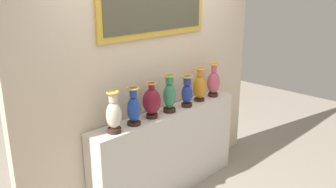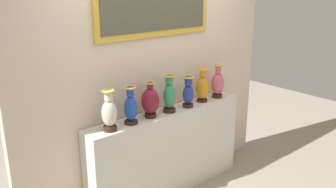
{
  "view_description": "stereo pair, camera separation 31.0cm",
  "coord_description": "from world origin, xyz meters",
  "px_view_note": "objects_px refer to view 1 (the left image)",
  "views": [
    {
      "loc": [
        -2.55,
        -2.51,
        2.29
      ],
      "look_at": [
        0.0,
        0.0,
        1.16
      ],
      "focal_mm": 38.35,
      "sensor_mm": 36.0,
      "label": 1
    },
    {
      "loc": [
        -2.33,
        -2.72,
        2.29
      ],
      "look_at": [
        0.0,
        0.0,
        1.16
      ],
      "focal_mm": 38.35,
      "sensor_mm": 36.0,
      "label": 2
    }
  ],
  "objects_px": {
    "vase_amber": "(200,86)",
    "vase_burgundy": "(152,102)",
    "vase_jade": "(170,95)",
    "vase_cobalt": "(187,92)",
    "vase_sapphire": "(134,108)",
    "vase_ivory": "(114,114)",
    "vase_rose": "(213,82)"
  },
  "relations": [
    {
      "from": "vase_cobalt",
      "to": "vase_amber",
      "type": "distance_m",
      "value": 0.26
    },
    {
      "from": "vase_ivory",
      "to": "vase_sapphire",
      "type": "distance_m",
      "value": 0.25
    },
    {
      "from": "vase_burgundy",
      "to": "vase_jade",
      "type": "height_order",
      "value": "vase_jade"
    },
    {
      "from": "vase_jade",
      "to": "vase_amber",
      "type": "bearing_deg",
      "value": 1.42
    },
    {
      "from": "vase_burgundy",
      "to": "vase_amber",
      "type": "height_order",
      "value": "vase_amber"
    },
    {
      "from": "vase_jade",
      "to": "vase_rose",
      "type": "xyz_separation_m",
      "value": [
        0.75,
        0.0,
        -0.01
      ]
    },
    {
      "from": "vase_ivory",
      "to": "vase_jade",
      "type": "relative_size",
      "value": 0.98
    },
    {
      "from": "vase_burgundy",
      "to": "vase_cobalt",
      "type": "bearing_deg",
      "value": -2.8
    },
    {
      "from": "vase_cobalt",
      "to": "vase_jade",
      "type": "bearing_deg",
      "value": 175.62
    },
    {
      "from": "vase_sapphire",
      "to": "vase_amber",
      "type": "relative_size",
      "value": 0.97
    },
    {
      "from": "vase_amber",
      "to": "vase_rose",
      "type": "relative_size",
      "value": 0.95
    },
    {
      "from": "vase_sapphire",
      "to": "vase_jade",
      "type": "relative_size",
      "value": 0.94
    },
    {
      "from": "vase_burgundy",
      "to": "vase_jade",
      "type": "distance_m",
      "value": 0.25
    },
    {
      "from": "vase_sapphire",
      "to": "vase_rose",
      "type": "xyz_separation_m",
      "value": [
        1.25,
        0.01,
        0.01
      ]
    },
    {
      "from": "vase_amber",
      "to": "vase_burgundy",
      "type": "bearing_deg",
      "value": -179.44
    },
    {
      "from": "vase_jade",
      "to": "vase_rose",
      "type": "distance_m",
      "value": 0.75
    },
    {
      "from": "vase_burgundy",
      "to": "vase_amber",
      "type": "relative_size",
      "value": 0.96
    },
    {
      "from": "vase_sapphire",
      "to": "vase_amber",
      "type": "height_order",
      "value": "vase_amber"
    },
    {
      "from": "vase_sapphire",
      "to": "vase_cobalt",
      "type": "height_order",
      "value": "vase_sapphire"
    },
    {
      "from": "vase_ivory",
      "to": "vase_sapphire",
      "type": "bearing_deg",
      "value": 3.59
    },
    {
      "from": "vase_jade",
      "to": "vase_cobalt",
      "type": "relative_size",
      "value": 1.14
    },
    {
      "from": "vase_ivory",
      "to": "vase_burgundy",
      "type": "relative_size",
      "value": 1.07
    },
    {
      "from": "vase_jade",
      "to": "vase_cobalt",
      "type": "xyz_separation_m",
      "value": [
        0.25,
        -0.02,
        -0.01
      ]
    },
    {
      "from": "vase_ivory",
      "to": "vase_cobalt",
      "type": "height_order",
      "value": "vase_ivory"
    },
    {
      "from": "vase_burgundy",
      "to": "vase_rose",
      "type": "xyz_separation_m",
      "value": [
        1.0,
        -0.0,
        0.0
      ]
    },
    {
      "from": "vase_sapphire",
      "to": "vase_jade",
      "type": "height_order",
      "value": "vase_jade"
    },
    {
      "from": "vase_jade",
      "to": "vase_ivory",
      "type": "bearing_deg",
      "value": -178.36
    },
    {
      "from": "vase_ivory",
      "to": "vase_burgundy",
      "type": "distance_m",
      "value": 0.49
    },
    {
      "from": "vase_sapphire",
      "to": "vase_rose",
      "type": "height_order",
      "value": "vase_rose"
    },
    {
      "from": "vase_sapphire",
      "to": "vase_amber",
      "type": "bearing_deg",
      "value": 1.05
    },
    {
      "from": "vase_cobalt",
      "to": "vase_rose",
      "type": "xyz_separation_m",
      "value": [
        0.5,
        0.02,
        0.01
      ]
    },
    {
      "from": "vase_ivory",
      "to": "vase_amber",
      "type": "xyz_separation_m",
      "value": [
        1.25,
        0.03,
        -0.01
      ]
    }
  ]
}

